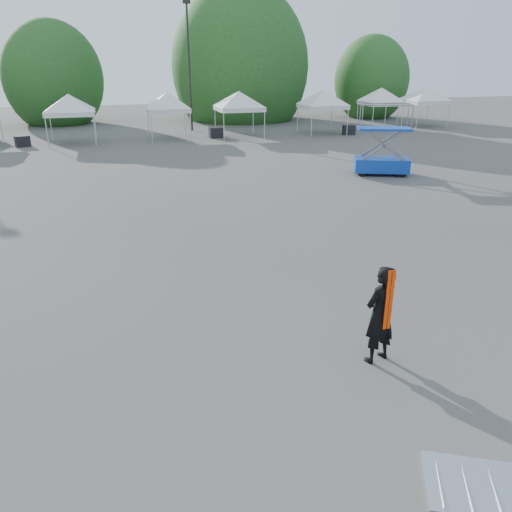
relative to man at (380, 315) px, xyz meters
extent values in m
plane|color=#474442|center=(-0.87, 3.11, -0.99)|extent=(120.00, 120.00, 0.00)
cylinder|color=black|center=(2.13, 35.11, 3.76)|extent=(0.16, 0.16, 9.50)
cube|color=black|center=(2.13, 35.11, 8.66)|extent=(0.60, 0.25, 0.30)
cylinder|color=#382314|center=(-8.87, 43.11, 0.15)|extent=(0.36, 0.36, 2.27)
ellipsoid|color=#214A18|center=(-8.87, 43.11, 2.95)|extent=(4.16, 4.16, 4.78)
cylinder|color=#382314|center=(8.13, 42.11, 0.41)|extent=(0.36, 0.36, 2.80)
ellipsoid|color=#214A18|center=(8.13, 42.11, 3.86)|extent=(5.12, 5.12, 5.89)
cylinder|color=#382314|center=(21.13, 40.11, 0.06)|extent=(0.36, 0.36, 2.10)
ellipsoid|color=#214A18|center=(21.13, 40.11, 2.65)|extent=(3.84, 3.84, 4.42)
cylinder|color=silver|center=(-11.94, 32.63, 0.01)|extent=(0.06, 0.06, 2.00)
cylinder|color=silver|center=(-8.52, 28.73, 0.01)|extent=(0.06, 0.06, 2.00)
cylinder|color=silver|center=(-5.49, 28.73, 0.01)|extent=(0.06, 0.06, 2.00)
cylinder|color=silver|center=(-8.52, 31.76, 0.01)|extent=(0.06, 0.06, 2.00)
cylinder|color=silver|center=(-5.49, 31.76, 0.01)|extent=(0.06, 0.06, 2.00)
cube|color=silver|center=(-7.00, 30.25, 1.09)|extent=(3.23, 3.23, 0.30)
pyramid|color=silver|center=(-7.00, 30.25, 2.34)|extent=(4.57, 4.57, 1.10)
cylinder|color=silver|center=(-1.66, 29.27, 0.01)|extent=(0.06, 0.06, 2.00)
cylinder|color=silver|center=(1.11, 29.27, 0.01)|extent=(0.06, 0.06, 2.00)
cylinder|color=silver|center=(-1.66, 32.04, 0.01)|extent=(0.06, 0.06, 2.00)
cylinder|color=silver|center=(1.11, 32.04, 0.01)|extent=(0.06, 0.06, 2.00)
cube|color=silver|center=(-0.28, 30.66, 1.09)|extent=(2.97, 2.97, 0.30)
pyramid|color=silver|center=(-0.28, 30.66, 2.34)|extent=(4.20, 4.20, 1.10)
cylinder|color=silver|center=(3.42, 28.66, 0.01)|extent=(0.06, 0.06, 2.00)
cylinder|color=silver|center=(6.49, 28.66, 0.01)|extent=(0.06, 0.06, 2.00)
cylinder|color=silver|center=(3.42, 31.73, 0.01)|extent=(0.06, 0.06, 2.00)
cylinder|color=silver|center=(6.49, 31.73, 0.01)|extent=(0.06, 0.06, 2.00)
cube|color=silver|center=(4.95, 30.19, 1.09)|extent=(3.27, 3.27, 0.30)
pyramid|color=silver|center=(4.95, 30.19, 2.34)|extent=(4.62, 4.62, 1.10)
cylinder|color=silver|center=(10.18, 28.63, 0.01)|extent=(0.06, 0.06, 2.00)
cylinder|color=silver|center=(13.16, 28.63, 0.01)|extent=(0.06, 0.06, 2.00)
cylinder|color=silver|center=(10.18, 31.61, 0.01)|extent=(0.06, 0.06, 2.00)
cylinder|color=silver|center=(13.16, 31.61, 0.01)|extent=(0.06, 0.06, 2.00)
cube|color=silver|center=(11.67, 30.12, 1.09)|extent=(3.18, 3.18, 0.30)
pyramid|color=silver|center=(11.67, 30.12, 2.34)|extent=(4.50, 4.50, 1.10)
cylinder|color=silver|center=(16.31, 30.46, 0.01)|extent=(0.06, 0.06, 2.00)
cylinder|color=silver|center=(19.04, 30.46, 0.01)|extent=(0.06, 0.06, 2.00)
cylinder|color=silver|center=(16.31, 33.19, 0.01)|extent=(0.06, 0.06, 2.00)
cylinder|color=silver|center=(19.04, 33.19, 0.01)|extent=(0.06, 0.06, 2.00)
cube|color=silver|center=(17.67, 31.82, 1.09)|extent=(2.93, 2.93, 0.30)
pyramid|color=silver|center=(17.67, 31.82, 2.34)|extent=(4.15, 4.15, 1.10)
cylinder|color=silver|center=(20.48, 30.51, 0.01)|extent=(0.06, 0.06, 2.00)
cylinder|color=silver|center=(23.54, 30.51, 0.01)|extent=(0.06, 0.06, 2.00)
cylinder|color=silver|center=(20.48, 33.57, 0.01)|extent=(0.06, 0.06, 2.00)
cylinder|color=silver|center=(23.54, 33.57, 0.01)|extent=(0.06, 0.06, 2.00)
cube|color=silver|center=(22.01, 32.04, 1.09)|extent=(3.26, 3.26, 0.30)
pyramid|color=silver|center=(22.01, 32.04, 2.34)|extent=(4.61, 4.61, 1.10)
imported|color=black|center=(0.00, 0.00, 0.00)|extent=(0.83, 0.68, 1.98)
cube|color=#ED3504|center=(0.00, -0.20, 0.39)|extent=(0.16, 0.03, 1.19)
cube|color=#0B2595|center=(8.57, 15.17, -0.49)|extent=(3.00, 2.25, 0.67)
cube|color=#0B2595|center=(8.57, 15.17, 1.31)|extent=(2.87, 2.15, 0.11)
cylinder|color=black|center=(7.42, 15.02, -0.79)|extent=(0.44, 0.31, 0.40)
cylinder|color=black|center=(9.30, 14.27, -0.79)|extent=(0.44, 0.31, 0.40)
cylinder|color=black|center=(7.84, 16.06, -0.79)|extent=(0.44, 0.31, 0.40)
cylinder|color=black|center=(9.71, 15.32, -0.79)|extent=(0.44, 0.31, 0.40)
cube|color=#ABADB3|center=(0.13, -3.41, -0.97)|extent=(2.43, 1.97, 0.05)
cube|color=black|center=(-10.27, 29.87, -0.63)|extent=(1.10, 0.97, 0.71)
cube|color=black|center=(3.14, 30.26, -0.61)|extent=(1.00, 0.78, 0.77)
cube|color=black|center=(13.53, 29.05, -0.63)|extent=(1.06, 0.91, 0.71)
camera|label=1|loc=(-4.56, -7.36, 4.47)|focal=35.00mm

